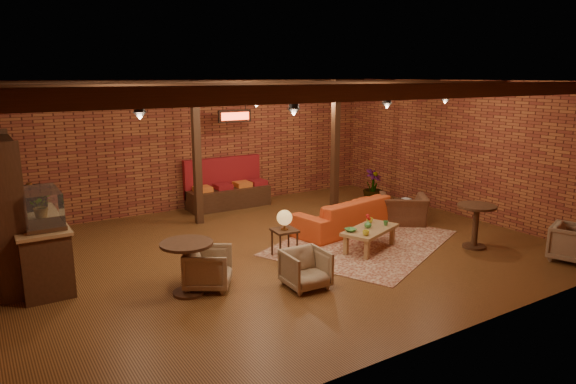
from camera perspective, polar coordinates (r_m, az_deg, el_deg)
floor at (r=9.97m, az=-0.79°, el=-6.49°), size 10.00×10.00×0.00m
ceiling at (r=9.41m, az=-0.85°, el=12.22°), size 10.00×8.00×0.02m
wall_back at (r=13.11m, az=-10.00°, el=5.18°), size 10.00×0.02×3.20m
wall_front at (r=6.57m, az=17.67°, el=-2.77°), size 10.00×0.02×3.20m
wall_right at (r=12.86m, az=18.63°, el=4.56°), size 0.02×8.00×3.20m
ceiling_beams at (r=9.42m, az=-0.85°, el=11.49°), size 9.80×6.40×0.22m
ceiling_pipe at (r=10.82m, az=-5.33°, el=10.39°), size 9.60×0.12×0.12m
post_left at (r=11.60m, az=-10.10°, el=4.20°), size 0.16×0.16×3.20m
post_right at (r=12.76m, az=5.28°, el=5.12°), size 0.16×0.16×3.20m
service_counter at (r=9.41m, az=-26.16°, el=-3.92°), size 0.80×2.50×1.60m
plant_counter at (r=9.51m, az=-25.95°, el=-1.11°), size 0.35×0.39×0.30m
shelving_hutch at (r=9.39m, az=-28.89°, el=-1.72°), size 0.52×2.00×2.40m
banquette at (r=13.13m, az=-6.64°, el=0.42°), size 2.10×0.70×1.00m
service_sign at (r=12.46m, az=-5.96°, el=8.39°), size 0.86×0.06×0.30m
ceiling_spotlights at (r=9.42m, az=-0.85°, el=10.16°), size 6.40×4.40×0.28m
rug at (r=10.50m, az=8.24°, el=-5.58°), size 4.45×4.03×0.01m
sofa at (r=11.19m, az=6.37°, el=-2.48°), size 2.59×1.35×0.72m
coffee_table at (r=10.01m, az=9.03°, el=-4.28°), size 1.39×1.03×0.68m
side_table_lamp at (r=9.42m, az=-0.39°, el=-3.28°), size 0.46×0.46×0.90m
round_table_left at (r=8.02m, az=-11.14°, el=-7.34°), size 0.80×0.80×0.84m
armchair_a at (r=8.27m, az=-8.86°, el=-8.16°), size 0.92×0.93×0.71m
armchair_b at (r=8.21m, az=1.98°, el=-8.34°), size 0.68×0.64×0.67m
armchair_right at (r=11.90m, az=12.71°, el=-1.38°), size 1.21×1.14×0.89m
side_table_book at (r=12.37m, az=12.77°, el=-0.97°), size 0.53×0.53×0.47m
round_table_right at (r=10.61m, az=20.16°, el=-2.86°), size 0.73×0.73×0.86m
armchair_far at (r=10.65m, az=29.10°, el=-4.82°), size 0.89×0.87×0.73m
plant_tall at (r=13.43m, az=9.55°, el=4.39°), size 1.99×1.99×2.74m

